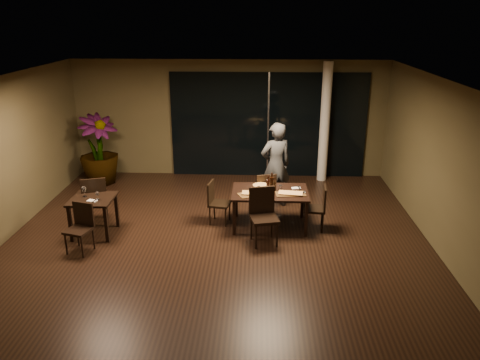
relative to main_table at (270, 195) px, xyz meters
name	(u,v)px	position (x,y,z in m)	size (l,w,h in m)	color
ground	(217,243)	(-1.00, -0.80, -0.68)	(8.00, 8.00, 0.00)	black
wall_back	(230,119)	(-1.00, 3.25, 0.82)	(8.00, 0.10, 3.00)	#473F26
wall_front	(177,299)	(-1.00, -4.85, 0.82)	(8.00, 0.10, 3.00)	#473F26
wall_right	(447,170)	(3.05, -0.80, 0.82)	(0.10, 8.00, 3.00)	#473F26
ceiling	(214,80)	(-1.00, -0.80, 2.34)	(8.00, 8.00, 0.04)	white
window_panel	(268,125)	(0.00, 3.16, 0.67)	(5.00, 0.06, 2.70)	black
column	(325,123)	(1.40, 2.85, 0.82)	(0.24, 0.24, 3.00)	silver
main_table	(270,195)	(0.00, 0.00, 0.00)	(1.50, 1.00, 0.75)	black
side_table	(93,204)	(-3.40, -0.50, -0.05)	(0.80, 0.80, 0.75)	black
chair_main_far	(265,191)	(-0.09, 0.63, -0.16)	(0.51, 0.51, 0.91)	black
chair_main_near	(263,212)	(-0.14, -0.67, -0.09)	(0.58, 0.58, 1.05)	black
chair_main_left	(216,200)	(-1.09, 0.13, -0.19)	(0.47, 0.47, 0.87)	black
chair_main_right	(318,206)	(0.96, -0.11, -0.17)	(0.45, 0.45, 0.90)	black
chair_side_far	(95,198)	(-3.51, -0.08, -0.10)	(0.60, 0.60, 1.03)	black
chair_side_near	(81,225)	(-3.41, -1.16, -0.18)	(0.51, 0.51, 0.89)	black
diner	(276,165)	(0.14, 1.06, 0.27)	(0.64, 0.43, 1.90)	#2F3235
potted_plant	(99,150)	(-4.22, 2.40, 0.19)	(0.95, 0.95, 1.74)	#22511B
pizza_board_left	(254,194)	(-0.32, -0.18, 0.08)	(0.61, 0.30, 0.01)	#472F16
pizza_board_right	(291,194)	(0.40, -0.15, 0.08)	(0.57, 0.29, 0.01)	#3F2B14
oblong_pizza_left	(254,193)	(-0.32, -0.18, 0.10)	(0.44, 0.20, 0.02)	maroon
oblong_pizza_right	(291,193)	(0.40, -0.15, 0.10)	(0.45, 0.21, 0.02)	maroon
round_pizza	(261,185)	(-0.18, 0.30, 0.08)	(0.33, 0.33, 0.01)	#B12913
bottle_a	(268,183)	(-0.04, 0.02, 0.23)	(0.07, 0.07, 0.31)	black
bottle_b	(275,184)	(0.09, 0.04, 0.21)	(0.06, 0.06, 0.28)	black
bottle_c	(272,181)	(0.03, 0.13, 0.25)	(0.08, 0.08, 0.34)	black
tumbler_left	(259,188)	(-0.22, 0.04, 0.12)	(0.07, 0.07, 0.08)	white
tumbler_right	(280,187)	(0.21, 0.13, 0.12)	(0.07, 0.07, 0.08)	white
napkin_near	(300,193)	(0.59, -0.07, 0.08)	(0.18, 0.10, 0.01)	white
napkin_far	(296,188)	(0.53, 0.18, 0.08)	(0.18, 0.10, 0.01)	white
wine_glass_a	(84,192)	(-3.57, -0.43, 0.17)	(0.09, 0.09, 0.20)	white
wine_glass_b	(97,196)	(-3.26, -0.59, 0.16)	(0.07, 0.07, 0.16)	white
side_napkin	(92,201)	(-3.35, -0.66, 0.08)	(0.18, 0.11, 0.01)	white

